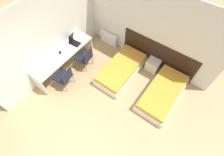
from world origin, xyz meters
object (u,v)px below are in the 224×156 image
at_px(chair_near_laptop, 85,57).
at_px(chair_near_notebook, 64,77).
at_px(laptop, 74,41).
at_px(bed_near_window, 121,69).
at_px(nightstand, 153,65).
at_px(bed_near_door, 163,93).

xyz_separation_m(chair_near_laptop, chair_near_notebook, (-0.00, -0.97, 0.00)).
height_order(chair_near_notebook, laptop, laptop).
relative_size(bed_near_window, nightstand, 4.45).
bearing_deg(nightstand, bed_near_window, -135.27).
distance_m(bed_near_window, bed_near_door, 1.56).
bearing_deg(laptop, bed_near_window, 8.20).
height_order(bed_near_door, chair_near_notebook, chair_near_notebook).
height_order(bed_near_door, chair_near_laptop, chair_near_laptop).
xyz_separation_m(nightstand, laptop, (-2.43, -1.17, 0.63)).
relative_size(bed_near_window, bed_near_door, 1.00).
bearing_deg(chair_near_laptop, bed_near_window, 16.09).
bearing_deg(chair_near_laptop, nightstand, 26.34).
bearing_deg(bed_near_door, nightstand, 135.27).
relative_size(nightstand, chair_near_laptop, 0.51).
bearing_deg(chair_near_laptop, bed_near_door, 3.45).
bearing_deg(bed_near_door, chair_near_laptop, -169.87).
distance_m(chair_near_laptop, laptop, 0.62).
xyz_separation_m(bed_near_window, chair_near_laptop, (-1.15, -0.48, 0.30)).
distance_m(bed_near_window, chair_near_notebook, 1.88).
xyz_separation_m(bed_near_window, nightstand, (0.78, 0.77, 0.03)).
bearing_deg(bed_near_window, bed_near_door, 0.00).
relative_size(bed_near_door, laptop, 5.13).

